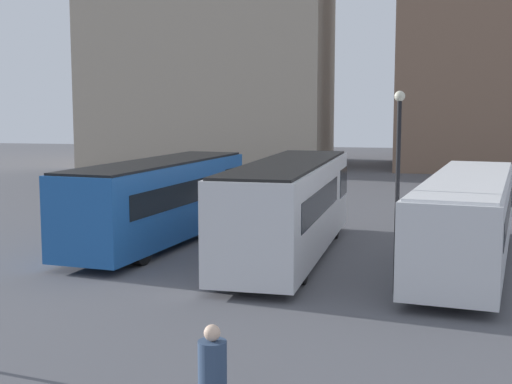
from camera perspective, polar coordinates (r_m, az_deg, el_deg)
bus_0 at (r=26.22m, az=-7.67°, el=-0.53°), size 3.98×10.87×3.05m
bus_1 at (r=23.89m, az=2.68°, el=-1.02°), size 3.03×11.64×3.20m
bus_2 at (r=23.64m, az=16.58°, el=-1.84°), size 4.49×12.71×2.84m
traveler at (r=11.35m, az=-3.51°, el=-13.97°), size 0.56×0.56×1.75m
lamp_post_1 at (r=19.27m, az=11.28°, el=1.31°), size 0.28×0.28×5.45m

